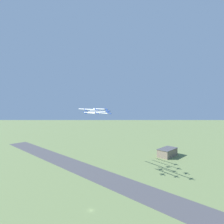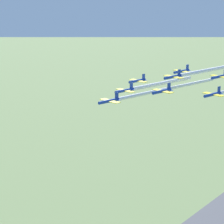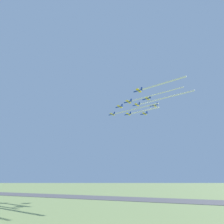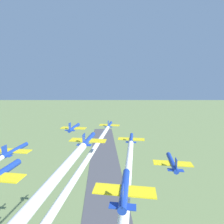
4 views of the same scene
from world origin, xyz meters
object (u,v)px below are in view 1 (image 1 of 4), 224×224
hangar (167,152)px  jet_4 (97,110)px  jet_0 (109,114)px  jet_7 (96,110)px  jet_1 (108,111)px  jet_3 (107,112)px  jet_5 (85,113)px  jet_6 (106,109)px  jet_8 (86,110)px  jet_2 (97,113)px

hangar → jet_4: jet_4 is taller
jet_0 → jet_7: size_ratio=1.00×
jet_1 → jet_7: size_ratio=1.00×
jet_0 → jet_3: bearing=-120.5°
jet_5 → jet_6: 45.43m
jet_4 → jet_7: size_ratio=1.00×
jet_3 → jet_8: 29.64m
hangar → jet_7: bearing=-20.5°
hangar → jet_1: (126.82, -16.89, 75.53)m
jet_5 → jet_7: (-27.55, -10.72, 3.38)m
jet_1 → jet_4: bearing=-59.5°
jet_4 → jet_7: jet_4 is taller
jet_4 → jet_0: bearing=90.0°
jet_0 → jet_1: bearing=-120.5°
jet_2 → jet_5: bearing=-59.5°
jet_1 → jet_8: bearing=-59.5°
jet_2 → jet_7: bearing=-120.5°
jet_6 → jet_1: bearing=59.5°
hangar → jet_7: jet_7 is taller
jet_5 → jet_8: bearing=-120.5°
jet_1 → jet_3: size_ratio=1.00×
jet_1 → jet_5: (23.35, -18.12, -2.51)m
hangar → jet_6: (105.65, -43.26, 76.84)m
hangar → jet_7: (122.62, -45.73, 76.40)m
jet_1 → jet_5: bearing=-29.5°
jet_2 → jet_4: size_ratio=1.00×
jet_0 → jet_7: (-14.78, -42.03, 3.21)m
jet_6 → jet_3: bearing=59.5°
jet_2 → jet_6: size_ratio=1.00×
jet_0 → jet_7: bearing=-101.1°
hangar → jet_3: jet_3 is taller
jet_3 → jet_8: bearing=-29.5°
jet_2 → jet_6: (-38.13, -23.90, 3.94)m
jet_6 → jet_8: (33.93, -4.94, -0.90)m
jet_0 → jet_4: 29.39m
jet_0 → jet_6: bearing=-120.5°
jet_3 → jet_4: jet_4 is taller
jet_1 → jet_6: size_ratio=1.00×
jet_7 → jet_8: size_ratio=1.00×
jet_1 → hangar: bearing=-179.3°
jet_3 → jet_7: (6.38, -15.65, 2.67)m
jet_0 → jet_1: size_ratio=1.00×
jet_4 → jet_7: (-10.58, -13.19, -0.58)m
jet_4 → jet_7: 16.92m
jet_0 → jet_3: size_ratio=1.00×
jet_0 → jet_4: (-4.20, -28.84, 3.79)m
jet_4 → jet_5: jet_4 is taller
jet_0 → jet_3: jet_3 is taller
hangar → jet_2: (143.78, -19.36, 72.91)m
jet_0 → jet_4: bearing=-90.0°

